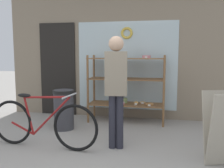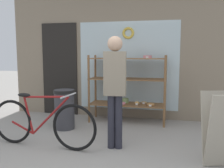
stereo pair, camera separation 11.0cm
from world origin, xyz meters
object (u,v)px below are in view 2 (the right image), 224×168
at_px(display_case, 128,83).
at_px(sandwich_board, 223,130).
at_px(bicycle, 42,123).
at_px(pedestrian, 115,83).
at_px(trash_bin, 64,108).

relative_size(display_case, sandwich_board, 1.66).
relative_size(bicycle, pedestrian, 1.06).
height_order(display_case, bicycle, display_case).
xyz_separation_m(bicycle, trash_bin, (-0.04, 0.94, 0.03)).
distance_m(display_case, trash_bin, 1.38).
relative_size(sandwich_board, pedestrian, 0.56).
height_order(display_case, trash_bin, display_case).
xyz_separation_m(bicycle, pedestrian, (1.10, 0.20, 0.61)).
distance_m(display_case, pedestrian, 1.50).
distance_m(bicycle, trash_bin, 0.94).
bearing_deg(display_case, pedestrian, -87.95).
distance_m(bicycle, sandwich_board, 2.54).
bearing_deg(bicycle, trash_bin, 96.35).
xyz_separation_m(pedestrian, trash_bin, (-1.14, 0.74, -0.58)).
relative_size(pedestrian, trash_bin, 2.24).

